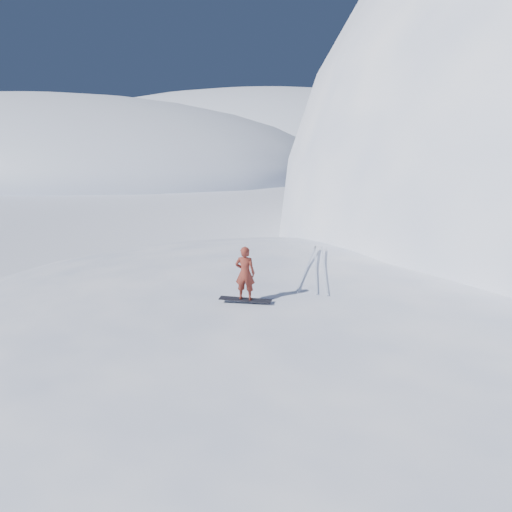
% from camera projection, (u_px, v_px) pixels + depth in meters
% --- Properties ---
extents(ground, '(400.00, 400.00, 0.00)m').
position_uv_depth(ground, '(333.00, 402.00, 12.68)').
color(ground, white).
rests_on(ground, ground).
extents(near_ridge, '(36.00, 28.00, 4.80)m').
position_uv_depth(near_ridge, '(379.00, 358.00, 15.11)').
color(near_ridge, white).
rests_on(near_ridge, ground).
extents(far_ridge_a, '(120.00, 70.00, 28.00)m').
position_uv_depth(far_ridge_a, '(28.00, 169.00, 89.19)').
color(far_ridge_a, white).
rests_on(far_ridge_a, ground).
extents(far_ridge_c, '(140.00, 90.00, 36.00)m').
position_uv_depth(far_ridge_c, '(255.00, 157.00, 125.47)').
color(far_ridge_c, white).
rests_on(far_ridge_c, ground).
extents(wind_bumps, '(16.00, 14.40, 1.00)m').
position_uv_depth(wind_bumps, '(327.00, 363.00, 14.79)').
color(wind_bumps, white).
rests_on(wind_bumps, ground).
extents(snowboard, '(1.60, 0.49, 0.03)m').
position_uv_depth(snowboard, '(245.00, 299.00, 13.60)').
color(snowboard, black).
rests_on(snowboard, near_ridge).
extents(snowboarder, '(0.64, 0.46, 1.62)m').
position_uv_depth(snowboarder, '(245.00, 273.00, 13.38)').
color(snowboarder, maroon).
rests_on(snowboarder, snowboard).
extents(board_tracks, '(1.65, 5.97, 0.04)m').
position_uv_depth(board_tracks, '(316.00, 266.00, 16.93)').
color(board_tracks, silver).
rests_on(board_tracks, ground).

